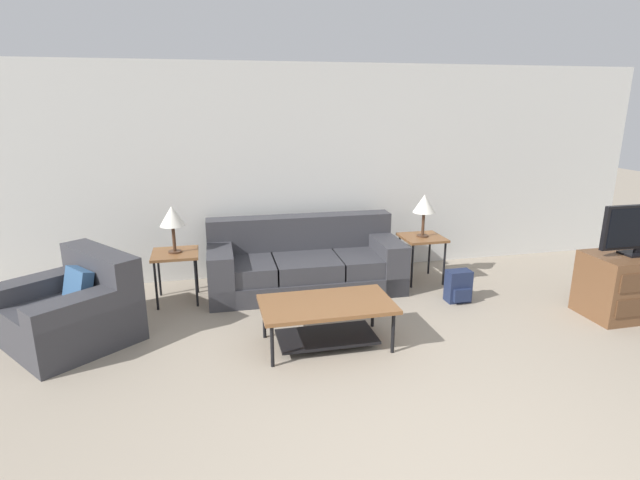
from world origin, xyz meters
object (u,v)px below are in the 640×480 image
(armchair, at_px, (73,311))
(table_lamp_right, at_px, (424,205))
(side_table_right, at_px, (422,241))
(coffee_table, at_px, (327,313))
(tv_console, at_px, (631,285))
(table_lamp_left, at_px, (172,217))
(backpack, at_px, (458,287))
(side_table_left, at_px, (175,258))
(couch, at_px, (305,265))

(armchair, xyz_separation_m, table_lamp_right, (3.80, 0.74, 0.67))
(side_table_right, bearing_deg, coffee_table, -138.00)
(table_lamp_right, height_order, tv_console, table_lamp_right)
(side_table_right, height_order, table_lamp_left, table_lamp_left)
(table_lamp_right, relative_size, backpack, 1.45)
(side_table_left, relative_size, table_lamp_right, 1.09)
(couch, distance_m, armchair, 2.48)
(armchair, distance_m, side_table_right, 3.88)
(couch, relative_size, tv_console, 2.34)
(side_table_right, relative_size, tv_console, 0.59)
(tv_console, bearing_deg, table_lamp_right, 139.58)
(armchair, bearing_deg, backpack, 0.36)
(coffee_table, height_order, backpack, coffee_table)
(armchair, relative_size, table_lamp_left, 2.74)
(side_table_right, bearing_deg, backpack, -79.80)
(armchair, bearing_deg, table_lamp_left, 39.63)
(couch, distance_m, table_lamp_left, 1.60)
(side_table_right, distance_m, table_lamp_left, 2.94)
(couch, distance_m, side_table_right, 1.47)
(table_lamp_right, relative_size, tv_console, 0.54)
(side_table_right, relative_size, backpack, 1.58)
(couch, xyz_separation_m, side_table_right, (1.45, -0.07, 0.21))
(table_lamp_left, xyz_separation_m, backpack, (3.03, -0.72, -0.79))
(side_table_left, xyz_separation_m, backpack, (3.03, -0.72, -0.33))
(armchair, relative_size, backpack, 3.97)
(armchair, distance_m, backpack, 3.93)
(couch, height_order, table_lamp_right, table_lamp_right)
(coffee_table, xyz_separation_m, side_table_left, (-1.36, 1.39, 0.19))
(table_lamp_right, bearing_deg, side_table_left, 180.00)
(table_lamp_left, height_order, tv_console, table_lamp_left)
(couch, relative_size, table_lamp_left, 4.35)
(coffee_table, height_order, table_lamp_left, table_lamp_left)
(armchair, xyz_separation_m, table_lamp_left, (0.90, 0.74, 0.67))
(couch, bearing_deg, backpack, -26.46)
(coffee_table, relative_size, backpack, 3.33)
(table_lamp_left, bearing_deg, backpack, -13.34)
(table_lamp_left, distance_m, tv_console, 4.85)
(couch, bearing_deg, side_table_right, -2.66)
(tv_console, bearing_deg, table_lamp_left, 162.61)
(coffee_table, bearing_deg, table_lamp_left, 134.51)
(table_lamp_left, bearing_deg, armchair, -140.37)
(coffee_table, xyz_separation_m, table_lamp_left, (-1.36, 1.39, 0.65))
(side_table_left, relative_size, backpack, 1.58)
(side_table_right, distance_m, table_lamp_right, 0.46)
(armchair, relative_size, coffee_table, 1.19)
(side_table_left, bearing_deg, coffee_table, -45.49)
(side_table_left, bearing_deg, backpack, -13.34)
(coffee_table, xyz_separation_m, side_table_right, (1.54, 1.39, 0.19))
(side_table_left, bearing_deg, table_lamp_right, -0.00)
(table_lamp_left, bearing_deg, couch, 2.65)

